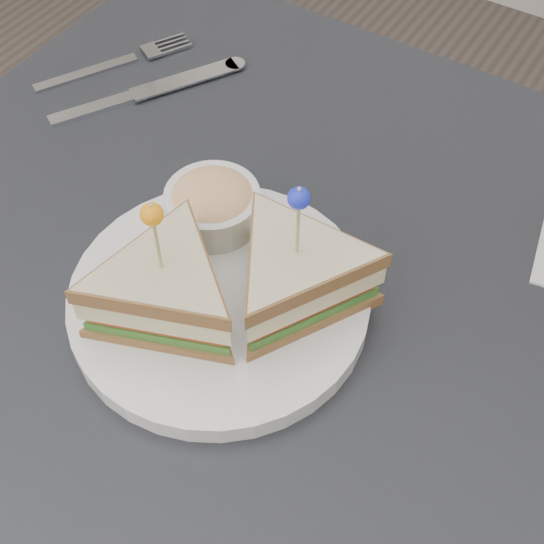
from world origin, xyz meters
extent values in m
cube|color=black|center=(0.00, 0.00, 0.73)|extent=(0.80, 0.80, 0.03)
cylinder|color=black|center=(-0.35, 0.35, 0.36)|extent=(0.04, 0.04, 0.72)
cylinder|color=white|center=(-0.03, -0.01, 0.76)|extent=(0.28, 0.28, 0.01)
cylinder|color=white|center=(-0.03, -0.01, 0.77)|extent=(0.28, 0.28, 0.00)
cylinder|color=tan|center=(-0.05, -0.05, 0.86)|extent=(0.00, 0.00, 0.08)
sphere|color=orange|center=(-0.05, -0.05, 0.89)|extent=(0.02, 0.02, 0.02)
cylinder|color=tan|center=(0.03, 0.02, 0.86)|extent=(0.00, 0.00, 0.08)
sphere|color=#1824B7|center=(0.03, 0.02, 0.89)|extent=(0.02, 0.02, 0.02)
cylinder|color=silver|center=(-0.08, 0.05, 0.78)|extent=(0.09, 0.09, 0.04)
ellipsoid|color=#E0B772|center=(-0.08, 0.05, 0.80)|extent=(0.08, 0.08, 0.03)
cube|color=#B4BABF|center=(-0.33, 0.17, 0.75)|extent=(0.07, 0.11, 0.00)
cube|color=#B4BABF|center=(-0.29, 0.23, 0.75)|extent=(0.03, 0.03, 0.00)
cube|color=silver|center=(-0.28, 0.13, 0.75)|extent=(0.06, 0.09, 0.01)
cube|color=silver|center=(-0.23, 0.21, 0.75)|extent=(0.08, 0.11, 0.00)
cylinder|color=silver|center=(-0.20, 0.26, 0.75)|extent=(0.03, 0.03, 0.00)
camera|label=1|loc=(0.20, -0.30, 1.26)|focal=50.00mm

